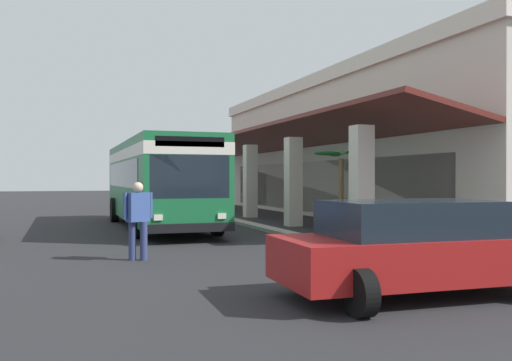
{
  "coord_description": "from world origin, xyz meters",
  "views": [
    {
      "loc": [
        22.9,
        -3.92,
        1.81
      ],
      "look_at": [
        5.58,
        2.18,
        1.73
      ],
      "focal_mm": 38.99,
      "sensor_mm": 36.0,
      "label": 1
    }
  ],
  "objects_px": {
    "transit_bus": "(157,177)",
    "pedestrian": "(138,216)",
    "potted_palm": "(341,215)",
    "parked_sedan_red": "(417,247)"
  },
  "relations": [
    {
      "from": "parked_sedan_red",
      "to": "potted_palm",
      "type": "relative_size",
      "value": 1.64
    },
    {
      "from": "transit_bus",
      "to": "potted_palm",
      "type": "height_order",
      "value": "transit_bus"
    },
    {
      "from": "potted_palm",
      "to": "pedestrian",
      "type": "bearing_deg",
      "value": -64.58
    },
    {
      "from": "parked_sedan_red",
      "to": "pedestrian",
      "type": "xyz_separation_m",
      "value": [
        -5.21,
        -3.54,
        0.22
      ]
    },
    {
      "from": "potted_palm",
      "to": "parked_sedan_red",
      "type": "bearing_deg",
      "value": -20.77
    },
    {
      "from": "parked_sedan_red",
      "to": "potted_palm",
      "type": "bearing_deg",
      "value": 159.23
    },
    {
      "from": "parked_sedan_red",
      "to": "pedestrian",
      "type": "relative_size",
      "value": 2.58
    },
    {
      "from": "parked_sedan_red",
      "to": "potted_palm",
      "type": "distance_m",
      "value": 8.99
    },
    {
      "from": "transit_bus",
      "to": "pedestrian",
      "type": "xyz_separation_m",
      "value": [
        8.18,
        -1.77,
        -0.88
      ]
    },
    {
      "from": "pedestrian",
      "to": "potted_palm",
      "type": "height_order",
      "value": "potted_palm"
    }
  ]
}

